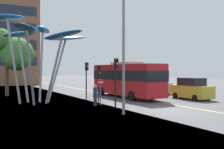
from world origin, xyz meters
name	(u,v)px	position (x,y,z in m)	size (l,w,h in m)	color
ground	(163,111)	(-0.68, 0.00, -0.05)	(120.00, 240.00, 0.10)	#4C4C4F
red_bus	(126,78)	(1.79, 9.52, 2.05)	(2.84, 11.04, 3.76)	red
leaf_sculpture	(40,37)	(-7.46, 8.86, 5.88)	(8.94, 9.15, 7.76)	#9EA0A5
traffic_light_kerb_near	(116,72)	(-3.19, 2.56, 2.76)	(0.28, 0.42, 3.82)	black
traffic_light_kerb_far	(99,75)	(-2.47, 7.15, 2.44)	(0.28, 0.42, 3.35)	black
traffic_light_island_mid	(87,73)	(-2.55, 9.97, 2.67)	(0.28, 0.42, 3.69)	black
car_parked_mid	(191,89)	(6.70, 4.93, 1.01)	(1.98, 4.50, 2.15)	gold
car_parked_far	(155,86)	(7.26, 11.69, 0.99)	(2.07, 4.45, 2.10)	gray
street_lamp	(129,35)	(-3.74, -0.20, 5.29)	(1.80, 0.44, 8.38)	gray
tree_pavement_near	(11,52)	(-8.75, 17.26, 5.01)	(5.22, 4.94, 7.52)	brown
pedestrian	(95,95)	(-3.89, 4.85, 0.86)	(0.34, 0.34, 1.72)	#2D3342
no_entry_sign	(100,87)	(-3.44, 4.81, 1.49)	(0.60, 0.12, 2.22)	gray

